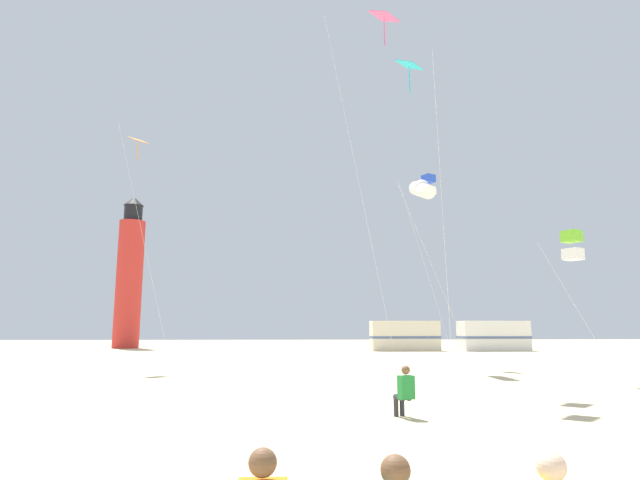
{
  "coord_description": "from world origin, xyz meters",
  "views": [
    {
      "loc": [
        -1.09,
        -7.13,
        1.96
      ],
      "look_at": [
        0.25,
        13.99,
        5.56
      ],
      "focal_mm": 29.69,
      "sensor_mm": 36.0,
      "label": 1
    }
  ],
  "objects_px": {
    "lighthouse_distant": "(129,276)",
    "rv_van_white": "(494,336)",
    "rv_van_cream": "(405,336)",
    "kite_flyer_standing": "(404,390)",
    "kite_tube_white": "(422,189)",
    "kite_box_blue": "(429,185)",
    "kite_diamond_orange": "(138,150)",
    "kite_box_lime": "(572,245)",
    "kite_diamond_rainbow": "(382,33)",
    "kite_diamond_cyan": "(412,79)"
  },
  "relations": [
    {
      "from": "kite_flyer_standing",
      "to": "kite_diamond_rainbow",
      "type": "height_order",
      "value": "kite_diamond_rainbow"
    },
    {
      "from": "kite_box_blue",
      "to": "rv_van_white",
      "type": "bearing_deg",
      "value": 60.9
    },
    {
      "from": "kite_flyer_standing",
      "to": "kite_box_blue",
      "type": "distance_m",
      "value": 20.0
    },
    {
      "from": "kite_tube_white",
      "to": "kite_box_lime",
      "type": "bearing_deg",
      "value": -55.16
    },
    {
      "from": "kite_diamond_rainbow",
      "to": "lighthouse_distant",
      "type": "distance_m",
      "value": 46.94
    },
    {
      "from": "kite_tube_white",
      "to": "rv_van_white",
      "type": "distance_m",
      "value": 28.29
    },
    {
      "from": "kite_diamond_rainbow",
      "to": "lighthouse_distant",
      "type": "bearing_deg",
      "value": 116.36
    },
    {
      "from": "kite_diamond_orange",
      "to": "rv_van_cream",
      "type": "height_order",
      "value": "kite_diamond_orange"
    },
    {
      "from": "kite_diamond_rainbow",
      "to": "kite_diamond_orange",
      "type": "xyz_separation_m",
      "value": [
        -11.6,
        10.82,
        -0.97
      ]
    },
    {
      "from": "kite_flyer_standing",
      "to": "kite_diamond_rainbow",
      "type": "relative_size",
      "value": 0.09
    },
    {
      "from": "kite_box_blue",
      "to": "kite_diamond_orange",
      "type": "bearing_deg",
      "value": -178.0
    },
    {
      "from": "kite_box_lime",
      "to": "rv_van_white",
      "type": "relative_size",
      "value": 0.88
    },
    {
      "from": "kite_diamond_orange",
      "to": "rv_van_white",
      "type": "bearing_deg",
      "value": 37.35
    },
    {
      "from": "kite_diamond_cyan",
      "to": "rv_van_white",
      "type": "bearing_deg",
      "value": 64.14
    },
    {
      "from": "kite_diamond_orange",
      "to": "kite_flyer_standing",
      "type": "bearing_deg",
      "value": -55.92
    },
    {
      "from": "kite_flyer_standing",
      "to": "kite_diamond_orange",
      "type": "relative_size",
      "value": 0.09
    },
    {
      "from": "kite_diamond_rainbow",
      "to": "kite_diamond_orange",
      "type": "bearing_deg",
      "value": 137.01
    },
    {
      "from": "kite_diamond_orange",
      "to": "rv_van_cream",
      "type": "relative_size",
      "value": 1.94
    },
    {
      "from": "kite_flyer_standing",
      "to": "kite_tube_white",
      "type": "height_order",
      "value": "kite_tube_white"
    },
    {
      "from": "kite_diamond_cyan",
      "to": "lighthouse_distant",
      "type": "distance_m",
      "value": 46.09
    },
    {
      "from": "kite_box_blue",
      "to": "rv_van_white",
      "type": "height_order",
      "value": "kite_box_blue"
    },
    {
      "from": "rv_van_cream",
      "to": "rv_van_white",
      "type": "height_order",
      "value": "same"
    },
    {
      "from": "lighthouse_distant",
      "to": "kite_diamond_orange",
      "type": "bearing_deg",
      "value": -73.6
    },
    {
      "from": "kite_box_lime",
      "to": "kite_diamond_orange",
      "type": "bearing_deg",
      "value": 155.19
    },
    {
      "from": "kite_diamond_cyan",
      "to": "kite_diamond_rainbow",
      "type": "bearing_deg",
      "value": -132.05
    },
    {
      "from": "lighthouse_distant",
      "to": "rv_van_cream",
      "type": "xyz_separation_m",
      "value": [
        28.6,
        -8.99,
        -6.45
      ]
    },
    {
      "from": "kite_tube_white",
      "to": "rv_van_cream",
      "type": "distance_m",
      "value": 26.36
    },
    {
      "from": "kite_tube_white",
      "to": "rv_van_white",
      "type": "xyz_separation_m",
      "value": [
        12.81,
        24.05,
        -7.6
      ]
    },
    {
      "from": "kite_flyer_standing",
      "to": "lighthouse_distant",
      "type": "xyz_separation_m",
      "value": [
        -20.05,
        47.16,
        7.22
      ]
    },
    {
      "from": "kite_diamond_orange",
      "to": "rv_van_white",
      "type": "height_order",
      "value": "kite_diamond_orange"
    },
    {
      "from": "kite_diamond_cyan",
      "to": "rv_van_white",
      "type": "distance_m",
      "value": 35.34
    },
    {
      "from": "lighthouse_distant",
      "to": "rv_van_white",
      "type": "bearing_deg",
      "value": -14.83
    },
    {
      "from": "kite_diamond_rainbow",
      "to": "rv_van_cream",
      "type": "bearing_deg",
      "value": 76.52
    },
    {
      "from": "kite_box_blue",
      "to": "kite_tube_white",
      "type": "bearing_deg",
      "value": -111.18
    },
    {
      "from": "kite_diamond_orange",
      "to": "kite_box_blue",
      "type": "xyz_separation_m",
      "value": [
        16.32,
        0.57,
        -1.54
      ]
    },
    {
      "from": "kite_box_lime",
      "to": "lighthouse_distant",
      "type": "distance_m",
      "value": 49.04
    },
    {
      "from": "kite_flyer_standing",
      "to": "kite_diamond_cyan",
      "type": "xyz_separation_m",
      "value": [
        2.16,
        6.97,
        11.13
      ]
    },
    {
      "from": "kite_box_lime",
      "to": "kite_diamond_orange",
      "type": "xyz_separation_m",
      "value": [
        -19.24,
        8.89,
        6.54
      ]
    },
    {
      "from": "kite_diamond_rainbow",
      "to": "kite_tube_white",
      "type": "relative_size",
      "value": 1.4
    },
    {
      "from": "rv_van_cream",
      "to": "kite_flyer_standing",
      "type": "bearing_deg",
      "value": -101.99
    },
    {
      "from": "kite_flyer_standing",
      "to": "kite_diamond_orange",
      "type": "xyz_separation_m",
      "value": [
        -10.92,
        16.14,
        11.11
      ]
    },
    {
      "from": "kite_box_blue",
      "to": "rv_van_cream",
      "type": "xyz_separation_m",
      "value": [
        3.15,
        21.46,
        -8.79
      ]
    },
    {
      "from": "kite_flyer_standing",
      "to": "kite_box_lime",
      "type": "bearing_deg",
      "value": -156.86
    },
    {
      "from": "kite_box_lime",
      "to": "kite_diamond_cyan",
      "type": "bearing_deg",
      "value": -177.4
    },
    {
      "from": "kite_tube_white",
      "to": "lighthouse_distant",
      "type": "relative_size",
      "value": 0.58
    },
    {
      "from": "kite_diamond_rainbow",
      "to": "kite_tube_white",
      "type": "xyz_separation_m",
      "value": [
        3.41,
        8.0,
        -3.7
      ]
    },
    {
      "from": "kite_flyer_standing",
      "to": "kite_box_lime",
      "type": "height_order",
      "value": "kite_box_lime"
    },
    {
      "from": "kite_tube_white",
      "to": "rv_van_white",
      "type": "bearing_deg",
      "value": 61.95
    },
    {
      "from": "kite_diamond_rainbow",
      "to": "rv_van_white",
      "type": "relative_size",
      "value": 2.08
    },
    {
      "from": "rv_van_white",
      "to": "kite_tube_white",
      "type": "bearing_deg",
      "value": -120.6
    }
  ]
}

